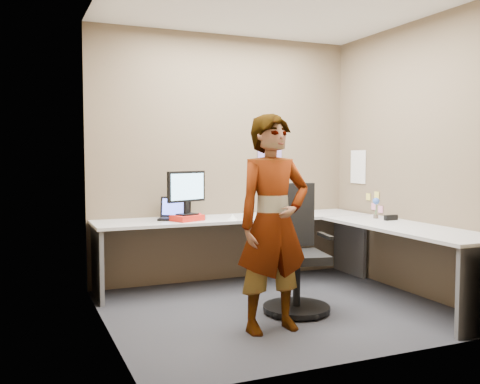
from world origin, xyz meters
name	(u,v)px	position (x,y,z in m)	size (l,w,h in m)	color
ground	(277,309)	(0.00, 0.00, 0.00)	(3.00, 3.00, 0.00)	black
wall_back	(225,158)	(0.00, 1.30, 1.35)	(3.00, 3.00, 0.00)	brown
wall_right	(413,159)	(1.50, 0.00, 1.35)	(2.70, 2.70, 0.00)	brown
wall_left	(105,160)	(-1.50, 0.00, 1.35)	(2.70, 2.70, 0.00)	brown
ceiling	(279,3)	(0.00, 0.00, 2.70)	(3.00, 3.00, 0.00)	white
desk	(299,236)	(0.44, 0.39, 0.59)	(2.98, 2.58, 0.73)	silver
paper_ream	(187,218)	(-0.57, 0.87, 0.76)	(0.29, 0.21, 0.06)	red
monitor	(187,189)	(-0.57, 0.89, 1.05)	(0.44, 0.22, 0.44)	black
laptop	(175,213)	(-0.64, 1.05, 0.79)	(0.39, 0.37, 0.22)	black
trackball_mouse	(199,217)	(-0.43, 0.92, 0.76)	(0.12, 0.08, 0.07)	#B7B7BC
origami	(233,217)	(-0.13, 0.75, 0.76)	(0.10, 0.10, 0.06)	white
stapler	(391,218)	(1.33, 0.11, 0.76)	(0.15, 0.04, 0.06)	black
flower	(376,205)	(1.29, 0.30, 0.87)	(0.07, 0.07, 0.22)	brown
calendar_purple	(270,163)	(0.55, 1.29, 1.30)	(0.30, 0.01, 0.40)	#846BB7
calendar_white	(358,167)	(1.49, 0.90, 1.25)	(0.01, 0.28, 0.38)	white
sticky_note_a	(377,195)	(1.49, 0.55, 0.95)	(0.01, 0.07, 0.07)	#F2E059
sticky_note_b	(374,206)	(1.49, 0.60, 0.82)	(0.01, 0.07, 0.07)	pink
sticky_note_c	(380,209)	(1.49, 0.48, 0.80)	(0.01, 0.07, 0.07)	pink
sticky_note_d	(368,197)	(1.49, 0.70, 0.92)	(0.01, 0.07, 0.07)	#F2E059
office_chair	(294,260)	(0.12, -0.09, 0.46)	(0.62, 0.59, 1.11)	black
person	(273,223)	(-0.29, -0.50, 0.85)	(0.62, 0.41, 1.71)	#999399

